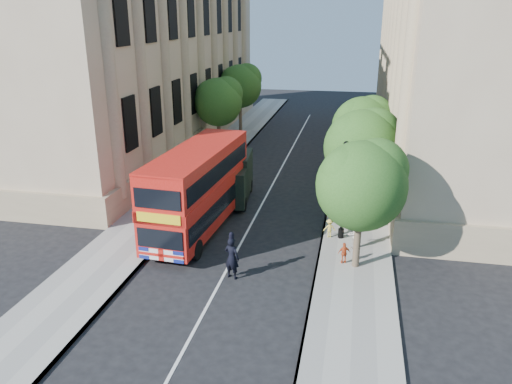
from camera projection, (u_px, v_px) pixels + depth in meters
The scene contains 17 objects.
ground at pixel (217, 288), 21.45m from camera, with size 120.00×120.00×0.00m, color black.
pavement_right at pixel (356, 212), 29.57m from camera, with size 3.50×80.00×0.12m, color gray.
pavement_left at pixel (173, 198), 31.74m from camera, with size 3.50×80.00×0.12m, color gray.
building_right at pixel (474, 44), 37.97m from camera, with size 12.00×38.00×18.00m, color tan.
building_left at pixel (136, 40), 43.17m from camera, with size 12.00×38.00×18.00m, color tan.
tree_right_near at pixel (363, 181), 21.72m from camera, with size 4.00×4.00×6.08m.
tree_right_mid at pixel (363, 144), 27.19m from camera, with size 4.20×4.20×6.37m.
tree_right_far at pixel (363, 124), 32.77m from camera, with size 4.00×4.00×6.15m.
tree_left_far at pixel (219, 99), 41.41m from camera, with size 4.00×4.00×6.30m.
tree_left_back at pixel (241, 84), 48.70m from camera, with size 4.20×4.20×6.65m.
lamp_post at pixel (343, 194), 25.20m from camera, with size 0.32×0.32×5.16m.
double_decker_bus at pixel (198, 187), 26.49m from camera, with size 3.17×9.74×4.43m.
box_van at pixel (233, 180), 31.05m from camera, with size 2.51×5.16×2.85m.
police_constable at pixel (232, 258), 21.96m from camera, with size 0.71×0.47×1.96m, color black.
woman_pedestrian at pixel (354, 234), 24.65m from camera, with size 0.71×0.55×1.46m, color beige.
child_a at pixel (344, 253), 23.18m from camera, with size 0.60×0.25×1.03m, color #CA4D23.
child_b at pixel (329, 228), 25.91m from camera, with size 0.64×0.37×0.99m, color gold.
Camera 1 is at (5.41, -18.10, 11.09)m, focal length 35.00 mm.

